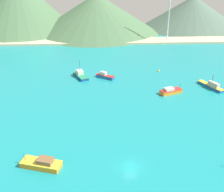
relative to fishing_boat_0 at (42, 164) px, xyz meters
The scene contains 12 objects.
ground 34.69m from the fishing_boat_0, 57.37° to the left, with size 260.00×280.00×0.50m.
fishing_boat_0 is the anchor object (origin of this frame).
fishing_boat_1 53.57m from the fishing_boat_0, 74.40° to the left, with size 7.43×6.00×2.46m.
fishing_boat_3 53.11m from the fishing_boat_0, 84.81° to the left, with size 6.80×9.73×6.71m.
fishing_boat_5 51.17m from the fishing_boat_0, 44.70° to the left, with size 8.13×5.29×2.82m.
fishing_boat_7 65.58m from the fishing_boat_0, 37.56° to the left, with size 6.36×10.80×4.99m.
buoy_0 69.08m from the fishing_boat_0, 57.74° to the left, with size 0.93×0.93×0.93m.
beach_strip 112.18m from the fishing_boat_0, 80.40° to the left, with size 247.00×14.62×1.20m, color beige.
hill_west 150.89m from the fishing_boat_0, 105.98° to the left, with size 76.92×76.92×35.92m.
hill_central 141.32m from the fishing_boat_0, 85.64° to the left, with size 84.81×84.81×25.13m.
hill_east 172.67m from the fishing_boat_0, 62.27° to the left, with size 73.26×73.26×22.47m.
radio_tower 122.45m from the fishing_boat_0, 64.46° to the left, with size 3.58×2.87×35.82m.
Camera 1 is at (-5.95, -44.26, 37.26)m, focal length 42.44 mm.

